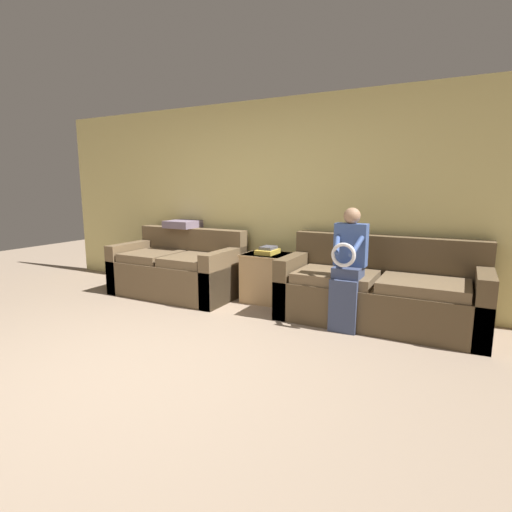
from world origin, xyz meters
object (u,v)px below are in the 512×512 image
(couch_main, at_px, (379,293))
(couch_side, at_px, (178,270))
(book_stack, at_px, (268,251))
(throw_pillow, at_px, (183,224))
(side_shelf, at_px, (268,277))
(child_left_seated, at_px, (348,264))

(couch_main, height_order, couch_side, couch_main)
(book_stack, bearing_deg, throw_pillow, 176.84)
(couch_main, distance_m, couch_side, 2.66)
(couch_side, relative_size, book_stack, 5.57)
(book_stack, bearing_deg, side_shelf, 54.08)
(child_left_seated, xyz_separation_m, book_stack, (-1.16, 0.52, -0.02))
(book_stack, relative_size, throw_pillow, 0.72)
(couch_side, xyz_separation_m, child_left_seated, (2.39, -0.27, 0.35))
(child_left_seated, relative_size, book_stack, 4.11)
(couch_main, relative_size, child_left_seated, 1.69)
(couch_side, height_order, book_stack, couch_side)
(side_shelf, xyz_separation_m, book_stack, (-0.00, -0.01, 0.34))
(couch_main, bearing_deg, side_shelf, 173.19)
(child_left_seated, distance_m, throw_pillow, 2.63)
(book_stack, height_order, throw_pillow, throw_pillow)
(book_stack, xyz_separation_m, throw_pillow, (-1.39, 0.08, 0.27))
(side_shelf, bearing_deg, couch_main, -6.81)
(couch_main, bearing_deg, book_stack, 173.43)
(side_shelf, bearing_deg, book_stack, -125.92)
(child_left_seated, bearing_deg, side_shelf, 155.45)
(couch_side, distance_m, child_left_seated, 2.43)
(couch_side, height_order, child_left_seated, child_left_seated)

